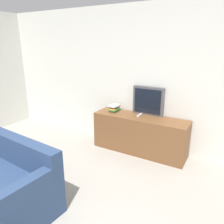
# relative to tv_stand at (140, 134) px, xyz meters

# --- Properties ---
(wall_back) EXTENTS (9.00, 0.06, 2.60)m
(wall_back) POSITION_rel_tv_stand_xyz_m (-0.32, 0.29, 0.96)
(wall_back) COLOR silver
(wall_back) RESTS_ON ground_plane
(tv_stand) EXTENTS (1.71, 0.48, 0.68)m
(tv_stand) POSITION_rel_tv_stand_xyz_m (0.00, 0.00, 0.00)
(tv_stand) COLOR brown
(tv_stand) RESTS_ON ground_plane
(television) EXTENTS (0.57, 0.09, 0.52)m
(television) POSITION_rel_tv_stand_xyz_m (0.06, 0.19, 0.60)
(television) COLOR #4C4C51
(television) RESTS_ON tv_stand
(book_stack) EXTENTS (0.17, 0.24, 0.12)m
(book_stack) POSITION_rel_tv_stand_xyz_m (-0.56, 0.05, 0.41)
(book_stack) COLOR silver
(book_stack) RESTS_ON tv_stand
(remote_on_stand) EXTENTS (0.04, 0.19, 0.02)m
(remote_on_stand) POSITION_rel_tv_stand_xyz_m (-0.03, 0.05, 0.35)
(remote_on_stand) COLOR #B7B7B7
(remote_on_stand) RESTS_ON tv_stand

